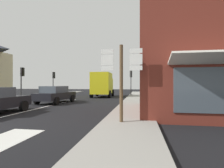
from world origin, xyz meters
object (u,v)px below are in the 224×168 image
route_sign_post (121,77)px  traffic_light_far_right (131,77)px  delivery_truck (103,84)px  traffic_light_far_left (54,78)px  sedan_far (56,94)px  traffic_light_near_left (22,76)px

route_sign_post → traffic_light_far_right: bearing=91.8°
delivery_truck → traffic_light_far_left: 7.67m
traffic_light_far_right → route_sign_post: bearing=-88.2°
route_sign_post → traffic_light_far_left: (-11.53, 16.39, 0.59)m
sedan_far → traffic_light_far_right: traffic_light_far_right is taller
route_sign_post → traffic_light_far_right: (-0.52, 16.94, 0.66)m
sedan_far → traffic_light_near_left: size_ratio=1.28×
sedan_far → route_sign_post: 9.80m
traffic_light_near_left → route_sign_post: bearing=-39.9°
sedan_far → traffic_light_far_left: 10.58m
route_sign_post → delivery_truck: bearing=105.1°
delivery_truck → traffic_light_far_right: size_ratio=1.47×
traffic_light_far_left → traffic_light_far_right: (11.01, 0.55, 0.07)m
traffic_light_far_left → traffic_light_near_left: 6.74m
delivery_truck → traffic_light_near_left: 9.20m
sedan_far → traffic_light_far_right: (6.00, 9.72, 1.81)m
delivery_truck → route_sign_post: route_sign_post is taller
route_sign_post → traffic_light_far_right: traffic_light_far_right is taller
sedan_far → route_sign_post: route_sign_post is taller
sedan_far → route_sign_post: (6.52, -7.23, 1.15)m
route_sign_post → traffic_light_far_left: 20.05m
sedan_far → traffic_light_near_left: traffic_light_near_left is taller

